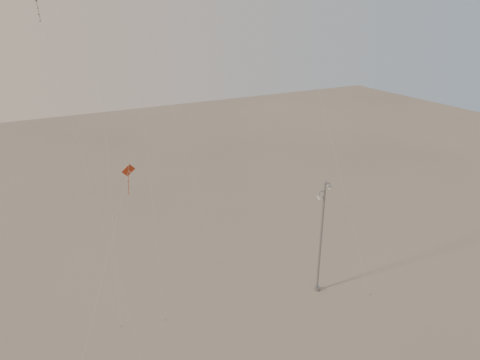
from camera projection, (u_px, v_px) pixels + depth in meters
name	position (u px, v px, depth m)	size (l,w,h in m)	color
street_lamp	(321.00, 235.00, 36.39)	(1.59, 0.75, 9.54)	gray
kite_1	(63.00, 93.00, 29.57)	(2.40, 10.98, 22.72)	#2B2724
kite_3	(114.00, 232.00, 25.30)	(8.25, 9.72, 13.54)	#9B3116
kite_4	(306.00, 42.00, 35.61)	(3.36, 10.29, 26.66)	#2B2724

